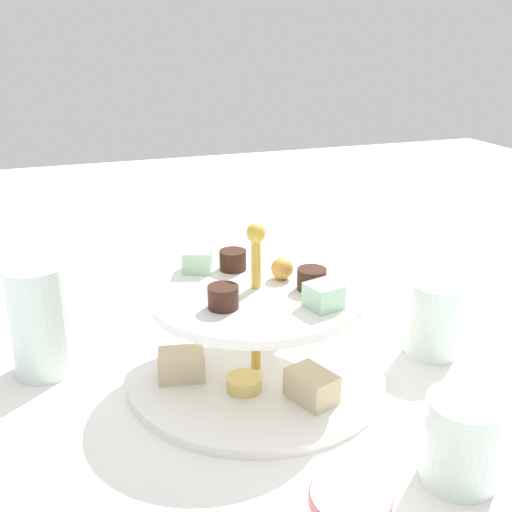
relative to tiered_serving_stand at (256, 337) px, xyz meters
The scene contains 6 objects.
ground_plane 0.05m from the tiered_serving_stand, behind, with size 2.40×2.40×0.00m, color white.
tiered_serving_stand is the anchor object (origin of this frame).
water_glass_tall_right 0.23m from the tiered_serving_stand, 112.57° to the right, with size 0.07×0.07×0.12m, color silver.
water_glass_short_left 0.23m from the tiered_serving_stand, 27.42° to the left, with size 0.06×0.06×0.08m, color silver.
butter_knife_left 0.29m from the tiered_serving_stand, 167.30° to the left, with size 0.17×0.01×0.00m, color silver.
water_glass_mid_back 0.21m from the tiered_serving_stand, 84.76° to the left, with size 0.06×0.06×0.09m, color silver.
Camera 1 is at (0.54, -0.19, 0.36)m, focal length 42.55 mm.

